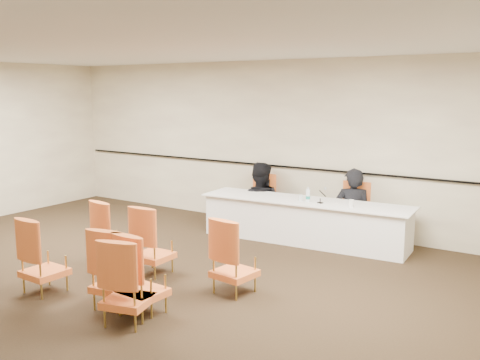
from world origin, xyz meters
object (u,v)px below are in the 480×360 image
at_px(panelist_second, 259,209).
at_px(aud_chair_front_mid, 153,240).
at_px(coffee_cup, 351,203).
at_px(water_bottle, 308,194).
at_px(aud_chair_front_right, 235,255).
at_px(panelist_second_chair, 259,201).
at_px(aud_chair_back_left, 44,255).
at_px(aud_chair_extra, 128,280).
at_px(drinking_glass, 301,198).
at_px(panelist_main_chair, 352,212).
at_px(aud_chair_back_right, 142,273).
at_px(aud_chair_front_left, 113,233).
at_px(panel_table, 304,221).
at_px(microphone, 320,196).
at_px(aud_chair_back_mid, 116,267).
at_px(panelist_main, 352,218).

relative_size(panelist_second, aud_chair_front_mid, 1.82).
height_order(coffee_cup, aud_chair_front_mid, aud_chair_front_mid).
bearing_deg(water_bottle, aud_chair_front_right, -85.06).
distance_m(panelist_second_chair, water_bottle, 1.37).
bearing_deg(panelist_second_chair, aud_chair_front_mid, -91.49).
bearing_deg(aud_chair_back_left, water_bottle, 66.33).
distance_m(aud_chair_back_left, aud_chair_extra, 1.51).
relative_size(water_bottle, aud_chair_extra, 0.25).
distance_m(drinking_glass, aud_chair_extra, 3.78).
distance_m(panelist_main_chair, aud_chair_back_right, 4.24).
distance_m(panelist_main_chair, aud_chair_front_mid, 3.49).
distance_m(aud_chair_front_left, aud_chair_extra, 1.99).
xyz_separation_m(drinking_glass, aud_chair_front_right, (0.33, -2.42, -0.27)).
bearing_deg(panel_table, aud_chair_front_left, -127.60).
height_order(microphone, aud_chair_front_mid, aud_chair_front_mid).
height_order(panelist_second, water_bottle, panelist_second).
distance_m(water_bottle, aud_chair_extra, 3.79).
height_order(panelist_second_chair, microphone, panelist_second_chair).
height_order(aud_chair_back_mid, aud_chair_extra, same).
distance_m(coffee_cup, aud_chair_extra, 3.88).
distance_m(aud_chair_back_left, aud_chair_back_mid, 1.09).
bearing_deg(aud_chair_back_mid, panelist_second_chair, 87.32).
relative_size(panelist_main_chair, aud_chair_extra, 1.00).
height_order(aud_chair_back_mid, aud_chair_back_right, same).
bearing_deg(panelist_main_chair, aud_chair_front_right, -99.57).
relative_size(aud_chair_front_mid, aud_chair_back_mid, 1.00).
xyz_separation_m(panelist_second, coffee_cup, (1.97, -0.54, 0.43)).
bearing_deg(panelist_second_chair, panel_table, -25.69).
distance_m(panelist_main, aud_chair_extra, 4.48).
relative_size(aud_chair_front_left, aud_chair_back_right, 1.00).
bearing_deg(aud_chair_back_left, panel_table, 67.84).
height_order(panelist_main, aud_chair_back_mid, panelist_main).
distance_m(panel_table, panelist_main, 0.83).
bearing_deg(aud_chair_front_mid, aud_chair_back_mid, -70.51).
height_order(drinking_glass, aud_chair_front_mid, aud_chair_front_mid).
height_order(coffee_cup, aud_chair_back_right, aud_chair_back_right).
bearing_deg(microphone, water_bottle, -176.06).
relative_size(drinking_glass, aud_chair_front_right, 0.11).
height_order(aud_chair_front_right, aud_chair_back_left, same).
distance_m(panelist_second_chair, aud_chair_back_left, 4.23).
relative_size(coffee_cup, aud_chair_extra, 0.12).
relative_size(coffee_cup, aud_chair_back_left, 0.12).
bearing_deg(coffee_cup, aud_chair_back_right, -106.29).
bearing_deg(aud_chair_front_mid, aud_chair_back_left, -120.33).
bearing_deg(panelist_main, aud_chair_back_right, 55.77).
height_order(water_bottle, aud_chair_extra, aud_chair_extra).
xyz_separation_m(panelist_second, drinking_glass, (1.10, -0.52, 0.43)).
bearing_deg(panelist_second_chair, panelist_second, 93.13).
bearing_deg(panelist_main, aud_chair_back_left, 38.82).
relative_size(panelist_second, aud_chair_back_mid, 1.82).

